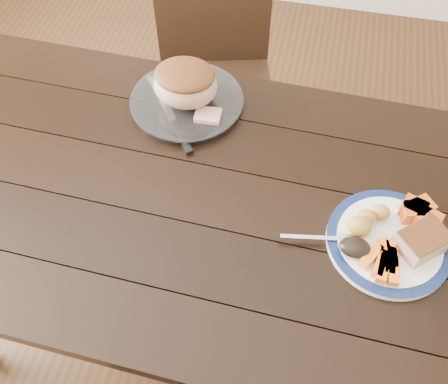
% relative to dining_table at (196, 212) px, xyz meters
% --- Properties ---
extents(ground, '(4.00, 4.00, 0.00)m').
position_rel_dining_table_xyz_m(ground, '(0.00, 0.00, -0.66)').
color(ground, '#472B16').
rests_on(ground, ground).
extents(dining_table, '(1.63, 0.95, 0.75)m').
position_rel_dining_table_xyz_m(dining_table, '(0.00, 0.00, 0.00)').
color(dining_table, black).
rests_on(dining_table, ground).
extents(chair_far, '(0.52, 0.52, 0.93)m').
position_rel_dining_table_xyz_m(chair_far, '(-0.12, 0.74, -0.13)').
color(chair_far, black).
rests_on(chair_far, ground).
extents(dinner_plate, '(0.29, 0.29, 0.02)m').
position_rel_dining_table_xyz_m(dinner_plate, '(0.48, -0.05, 0.10)').
color(dinner_plate, white).
rests_on(dinner_plate, dining_table).
extents(plate_rim, '(0.29, 0.29, 0.02)m').
position_rel_dining_table_xyz_m(plate_rim, '(0.48, -0.05, 0.11)').
color(plate_rim, '#0E1C48').
rests_on(plate_rim, dinner_plate).
extents(serving_platter, '(0.31, 0.31, 0.02)m').
position_rel_dining_table_xyz_m(serving_platter, '(-0.10, 0.29, 0.10)').
color(serving_platter, white).
rests_on(serving_platter, dining_table).
extents(pork_slice, '(0.13, 0.13, 0.04)m').
position_rel_dining_table_xyz_m(pork_slice, '(0.54, -0.05, 0.14)').
color(pork_slice, tan).
rests_on(pork_slice, dinner_plate).
extents(roasted_potatoes, '(0.10, 0.10, 0.05)m').
position_rel_dining_table_xyz_m(roasted_potatoes, '(0.42, -0.02, 0.13)').
color(roasted_potatoes, gold).
rests_on(roasted_potatoes, dinner_plate).
extents(carrot_batons, '(0.09, 0.11, 0.02)m').
position_rel_dining_table_xyz_m(carrot_batons, '(0.46, -0.11, 0.12)').
color(carrot_batons, orange).
rests_on(carrot_batons, dinner_plate).
extents(pumpkin_wedges, '(0.10, 0.10, 0.04)m').
position_rel_dining_table_xyz_m(pumpkin_wedges, '(0.54, 0.03, 0.13)').
color(pumpkin_wedges, '#E95A19').
rests_on(pumpkin_wedges, dinner_plate).
extents(dark_mushroom, '(0.07, 0.05, 0.03)m').
position_rel_dining_table_xyz_m(dark_mushroom, '(0.40, -0.10, 0.13)').
color(dark_mushroom, black).
rests_on(dark_mushroom, dinner_plate).
extents(fork, '(0.18, 0.05, 0.00)m').
position_rel_dining_table_xyz_m(fork, '(0.33, -0.08, 0.11)').
color(fork, silver).
rests_on(fork, dinner_plate).
extents(roast_joint, '(0.18, 0.15, 0.12)m').
position_rel_dining_table_xyz_m(roast_joint, '(-0.10, 0.29, 0.17)').
color(roast_joint, tan).
rests_on(roast_joint, serving_platter).
extents(cut_slice, '(0.07, 0.06, 0.02)m').
position_rel_dining_table_xyz_m(cut_slice, '(-0.02, 0.24, 0.12)').
color(cut_slice, tan).
rests_on(cut_slice, serving_platter).
extents(carving_knife, '(0.21, 0.27, 0.01)m').
position_rel_dining_table_xyz_m(carving_knife, '(-0.10, 0.19, 0.10)').
color(carving_knife, silver).
rests_on(carving_knife, dining_table).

